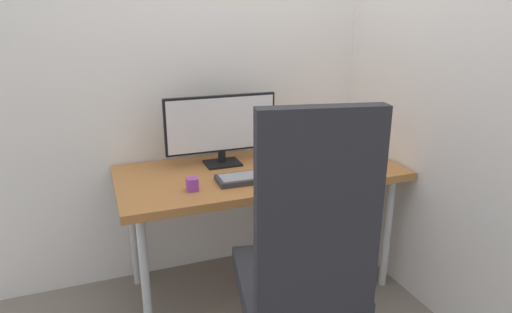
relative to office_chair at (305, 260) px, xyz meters
The scene contains 11 objects.
ground_plane 1.01m from the office_chair, 81.19° to the left, with size 8.00×8.00×0.00m, color slate.
wall_back 1.40m from the office_chair, 84.02° to the left, with size 3.06×0.04×2.80m, color white.
wall_side_right 1.32m from the office_chair, 31.74° to the left, with size 0.04×2.23×2.80m, color white.
desk 0.80m from the office_chair, 81.19° to the left, with size 1.52×0.70×0.72m.
office_chair is the anchor object (origin of this frame).
monitor 1.00m from the office_chair, 92.64° to the left, with size 0.62×0.15×0.39m.
keyboard 0.66m from the office_chair, 85.89° to the left, with size 0.41×0.16×0.03m.
mouse 0.82m from the office_chair, 62.54° to the left, with size 0.06×0.10×0.03m, color black.
pen_holder 1.09m from the office_chair, 59.83° to the left, with size 0.08×0.08×0.18m.
notebook 0.83m from the office_chair, 48.45° to the left, with size 0.16×0.15×0.03m, color #B23333.
desk_clamp_accessory 0.69m from the office_chair, 115.22° to the left, with size 0.05×0.05×0.06m, color purple.
Camera 1 is at (-0.83, -2.12, 1.52)m, focal length 31.08 mm.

